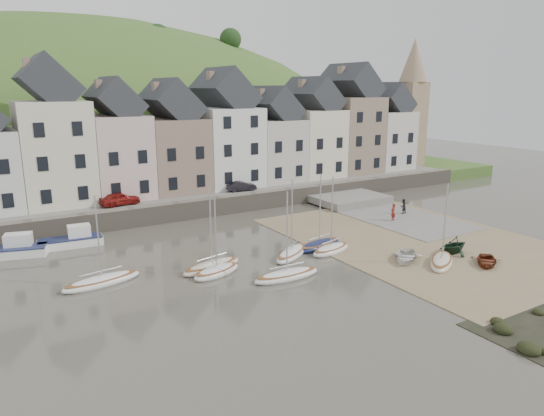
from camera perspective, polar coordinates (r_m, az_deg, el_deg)
ground at (r=37.07m, az=4.84°, el=-6.40°), size 160.00×160.00×0.00m
quay_land at (r=64.61m, az=-12.04°, el=2.75°), size 90.00×30.00×1.50m
quay_street at (r=53.92m, az=-8.01°, el=1.64°), size 70.00×7.00×0.10m
seawall at (r=50.94m, az=-6.42°, el=0.22°), size 70.00×1.20×1.80m
beach at (r=44.14m, az=16.51°, el=-3.57°), size 18.00×26.00×0.06m
slipway at (r=52.24m, az=13.05°, el=-0.66°), size 8.00×18.00×0.12m
hillside at (r=94.56m, az=-20.06°, el=-6.09°), size 134.40×84.00×84.00m
townhouse_terrace at (r=56.92m, az=-7.98°, el=8.16°), size 61.05×8.00×13.93m
church_spire at (r=75.87m, az=15.82°, el=11.97°), size 4.00×4.00×18.00m
sailboat_0 at (r=34.95m, az=-19.05°, el=-7.96°), size 5.49×2.39×6.32m
sailboat_1 at (r=34.95m, az=-6.42°, el=-7.25°), size 4.22×2.65×6.32m
sailboat_2 at (r=35.97m, az=-6.96°, el=-6.66°), size 5.11×2.55×6.32m
sailboat_3 at (r=38.44m, az=2.28°, el=-5.20°), size 4.83×3.94×6.32m
sailboat_4 at (r=34.06m, az=1.71°, el=-7.75°), size 5.03×1.61×6.32m
sailboat_5 at (r=40.55m, az=5.48°, el=-4.24°), size 4.94×2.53×6.32m
sailboat_6 at (r=39.54m, az=6.81°, el=-4.74°), size 4.29×2.46×6.32m
sailboat_7 at (r=38.74m, az=18.98°, el=-5.82°), size 4.59×3.82×6.32m
motorboat_0 at (r=43.25m, az=-27.95°, el=-4.23°), size 5.84×3.14×1.70m
motorboat_2 at (r=43.88m, az=-22.03°, el=-3.37°), size 5.15×2.16×1.70m
rowboat_white at (r=38.53m, az=15.17°, el=-5.42°), size 4.07×3.95×0.69m
rowboat_green at (r=41.29m, az=20.29°, el=-4.01°), size 2.64×2.28×1.39m
rowboat_red at (r=39.63m, az=23.49°, el=-5.62°), size 3.67×3.52×0.62m
person_red at (r=49.37m, az=13.80°, el=-0.46°), size 0.70×0.56×1.68m
person_dark at (r=52.39m, az=14.89°, el=0.20°), size 0.75×0.58×1.53m
car_left at (r=50.04m, az=-17.16°, el=1.03°), size 3.95×1.93×1.30m
car_right at (r=54.67m, az=-3.57°, el=2.55°), size 3.45×1.60×1.09m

